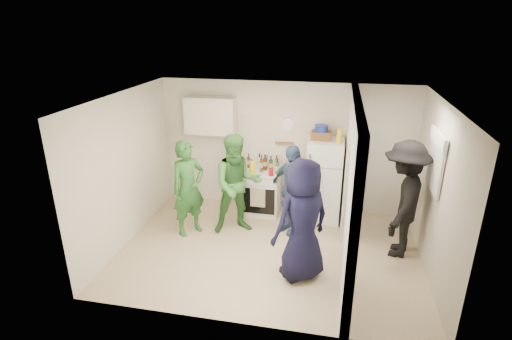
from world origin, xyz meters
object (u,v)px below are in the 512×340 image
(fridge, at_px, (324,181))
(person_nook, at_px, (403,200))
(wicker_basket, at_px, (321,135))
(stove, at_px, (261,192))
(person_denim, at_px, (292,190))
(person_green_left, at_px, (188,189))
(blue_bowl, at_px, (321,128))
(yellow_cup_stack_top, at_px, (339,136))
(person_green_center, at_px, (237,185))
(person_navy, at_px, (302,221))

(fridge, height_order, person_nook, person_nook)
(wicker_basket, bearing_deg, stove, -178.94)
(fridge, bearing_deg, person_denim, -131.75)
(person_green_left, distance_m, person_denim, 1.77)
(blue_bowl, bearing_deg, yellow_cup_stack_top, -25.11)
(wicker_basket, xyz_separation_m, yellow_cup_stack_top, (0.32, -0.15, 0.05))
(person_green_left, height_order, person_green_center, person_green_center)
(person_green_left, bearing_deg, person_denim, -37.36)
(yellow_cup_stack_top, height_order, person_navy, person_navy)
(blue_bowl, distance_m, yellow_cup_stack_top, 0.36)
(yellow_cup_stack_top, bearing_deg, person_green_left, -160.01)
(fridge, xyz_separation_m, person_navy, (-0.22, -1.89, 0.14))
(person_green_left, bearing_deg, fridge, -26.79)
(person_nook, bearing_deg, fridge, -111.59)
(wicker_basket, relative_size, yellow_cup_stack_top, 1.40)
(blue_bowl, distance_m, person_green_center, 1.79)
(wicker_basket, xyz_separation_m, person_navy, (-0.12, -1.94, -0.71))
(stove, bearing_deg, yellow_cup_stack_top, -5.31)
(stove, bearing_deg, person_green_left, -136.19)
(stove, relative_size, person_denim, 0.54)
(yellow_cup_stack_top, bearing_deg, person_green_center, -158.33)
(person_denim, height_order, person_nook, person_nook)
(fridge, height_order, person_green_center, person_green_center)
(person_nook, bearing_deg, person_denim, -85.82)
(person_green_left, height_order, person_nook, person_nook)
(wicker_basket, bearing_deg, person_green_center, -148.89)
(person_denim, bearing_deg, person_nook, 28.46)
(stove, xyz_separation_m, blue_bowl, (1.08, 0.02, 1.32))
(fridge, height_order, person_navy, person_navy)
(fridge, xyz_separation_m, person_green_center, (-1.45, -0.76, 0.12))
(person_green_center, bearing_deg, person_nook, -27.08)
(stove, bearing_deg, wicker_basket, 1.06)
(blue_bowl, xyz_separation_m, person_green_center, (-1.35, -0.81, -0.86))
(wicker_basket, bearing_deg, person_navy, -93.64)
(fridge, bearing_deg, stove, 178.54)
(person_green_left, relative_size, person_denim, 1.05)
(stove, distance_m, person_green_center, 0.95)
(person_green_left, xyz_separation_m, person_denim, (1.72, 0.41, -0.04))
(person_navy, bearing_deg, fridge, -137.35)
(wicker_basket, relative_size, person_denim, 0.22)
(person_nook, bearing_deg, yellow_cup_stack_top, -113.94)
(wicker_basket, bearing_deg, fridge, -26.57)
(wicker_basket, height_order, person_navy, person_navy)
(fridge, distance_m, person_nook, 1.58)
(fridge, relative_size, person_green_center, 0.87)
(yellow_cup_stack_top, height_order, person_green_left, yellow_cup_stack_top)
(person_denim, relative_size, person_nook, 0.85)
(yellow_cup_stack_top, relative_size, person_green_center, 0.14)
(person_navy, xyz_separation_m, person_nook, (1.47, 0.93, 0.04))
(wicker_basket, relative_size, blue_bowl, 1.46)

